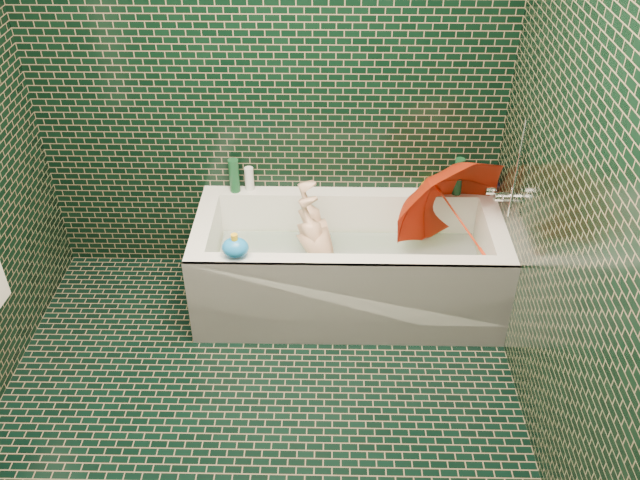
{
  "coord_description": "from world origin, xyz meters",
  "views": [
    {
      "loc": [
        0.35,
        -2.01,
        2.64
      ],
      "look_at": [
        0.29,
        0.82,
        0.58
      ],
      "focal_mm": 38.0,
      "sensor_mm": 36.0,
      "label": 1
    }
  ],
  "objects_px": {
    "child": "(323,257)",
    "rubber_duck": "(430,185)",
    "bath_toy": "(235,247)",
    "umbrella": "(459,219)",
    "bathtub": "(348,274)"
  },
  "relations": [
    {
      "from": "umbrella",
      "to": "rubber_duck",
      "type": "relative_size",
      "value": 5.37
    },
    {
      "from": "umbrella",
      "to": "bathtub",
      "type": "bearing_deg",
      "value": 160.54
    },
    {
      "from": "bath_toy",
      "to": "umbrella",
      "type": "bearing_deg",
      "value": 13.26
    },
    {
      "from": "bathtub",
      "to": "child",
      "type": "relative_size",
      "value": 1.92
    },
    {
      "from": "rubber_duck",
      "to": "bath_toy",
      "type": "distance_m",
      "value": 1.24
    },
    {
      "from": "rubber_duck",
      "to": "bathtub",
      "type": "bearing_deg",
      "value": -125.67
    },
    {
      "from": "umbrella",
      "to": "rubber_duck",
      "type": "distance_m",
      "value": 0.34
    },
    {
      "from": "child",
      "to": "rubber_duck",
      "type": "xyz_separation_m",
      "value": [
        0.61,
        0.33,
        0.28
      ]
    },
    {
      "from": "rubber_duck",
      "to": "bath_toy",
      "type": "xyz_separation_m",
      "value": [
        -1.05,
        -0.65,
        0.02
      ]
    },
    {
      "from": "child",
      "to": "rubber_duck",
      "type": "distance_m",
      "value": 0.75
    },
    {
      "from": "child",
      "to": "rubber_duck",
      "type": "relative_size",
      "value": 7.2
    },
    {
      "from": "bathtub",
      "to": "child",
      "type": "bearing_deg",
      "value": 169.85
    },
    {
      "from": "bathtub",
      "to": "rubber_duck",
      "type": "height_order",
      "value": "rubber_duck"
    },
    {
      "from": "umbrella",
      "to": "rubber_duck",
      "type": "height_order",
      "value": "umbrella"
    },
    {
      "from": "bathtub",
      "to": "rubber_duck",
      "type": "relative_size",
      "value": 13.8
    }
  ]
}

